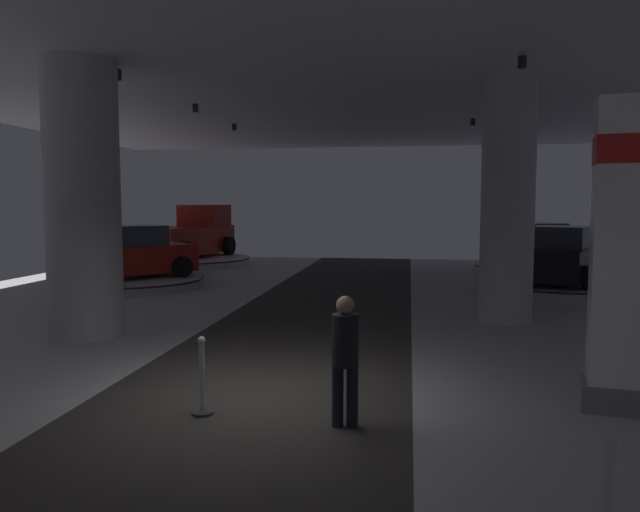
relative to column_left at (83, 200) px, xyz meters
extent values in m
cube|color=#B2B2B7|center=(4.35, -3.30, -2.77)|extent=(24.00, 44.00, 0.05)
cube|color=#383330|center=(4.35, -3.30, -2.75)|extent=(4.40, 44.00, 0.01)
cylinder|color=black|center=(0.52, 0.57, 2.57)|extent=(0.16, 0.16, 0.22)
cylinder|color=black|center=(0.61, 4.90, 2.57)|extent=(0.16, 0.16, 0.22)
cylinder|color=black|center=(0.49, 9.07, 2.57)|extent=(0.16, 0.16, 0.22)
cylinder|color=black|center=(8.52, 0.64, 2.57)|extent=(0.16, 0.16, 0.22)
cylinder|color=black|center=(8.57, 5.04, 2.57)|extent=(0.16, 0.16, 0.22)
cylinder|color=black|center=(8.46, 8.92, 2.57)|extent=(0.16, 0.16, 0.22)
cylinder|color=#ADADB2|center=(0.00, 0.00, 0.00)|extent=(1.46, 1.46, 5.50)
cylinder|color=#ADADB2|center=(8.67, 2.82, 0.00)|extent=(1.18, 1.18, 5.50)
cube|color=slate|center=(9.36, -3.19, -2.58)|extent=(1.36, 0.87, 0.35)
cube|color=white|center=(9.36, -3.19, -0.57)|extent=(1.19, 0.76, 3.66)
cylinder|color=#B7B7BC|center=(-2.58, 7.12, -2.61)|extent=(4.78, 4.78, 0.28)
cylinder|color=black|center=(-2.58, 7.12, -2.50)|extent=(4.88, 4.88, 0.05)
cube|color=maroon|center=(-2.58, 7.12, -1.86)|extent=(4.07, 4.38, 0.90)
cube|color=#2D3842|center=(-2.48, 7.24, -1.11)|extent=(2.41, 2.46, 0.70)
cylinder|color=black|center=(-2.72, 5.39, -2.13)|extent=(0.60, 0.66, 0.68)
cylinder|color=black|center=(-4.26, 6.66, -2.13)|extent=(0.60, 0.66, 0.68)
cylinder|color=black|center=(-0.90, 7.58, -2.13)|extent=(0.60, 0.66, 0.68)
cylinder|color=black|center=(-2.43, 8.86, -2.13)|extent=(0.60, 0.66, 0.68)
sphere|color=white|center=(-3.51, 5.22, -1.74)|extent=(0.18, 0.18, 0.18)
sphere|color=white|center=(-4.28, 5.86, -1.74)|extent=(0.18, 0.18, 0.18)
cylinder|color=#B7B7BC|center=(11.07, 7.96, -2.60)|extent=(4.67, 4.67, 0.31)
cylinder|color=black|center=(11.07, 7.96, -2.47)|extent=(4.76, 4.76, 0.05)
cube|color=black|center=(11.07, 7.96, -1.83)|extent=(3.39, 4.57, 0.90)
cube|color=#2D3842|center=(11.01, 7.83, -1.08)|extent=(2.21, 2.38, 0.70)
cylinder|color=black|center=(10.76, 9.68, -2.10)|extent=(0.48, 0.71, 0.68)
cylinder|color=black|center=(12.58, 8.85, -2.10)|extent=(0.48, 0.71, 0.68)
cylinder|color=black|center=(9.57, 7.08, -2.10)|extent=(0.48, 0.71, 0.68)
cylinder|color=black|center=(11.39, 6.25, -2.10)|extent=(0.48, 0.71, 0.68)
sphere|color=white|center=(11.48, 10.04, -1.72)|extent=(0.18, 0.18, 0.18)
sphere|color=white|center=(12.38, 9.63, -1.72)|extent=(0.18, 0.18, 0.18)
cylinder|color=silver|center=(-3.24, 13.92, -2.57)|extent=(5.57, 5.56, 0.36)
cylinder|color=black|center=(-3.24, 13.92, -2.42)|extent=(5.68, 5.68, 0.05)
cube|color=maroon|center=(-3.24, 13.92, -1.64)|extent=(3.07, 5.60, 1.20)
cube|color=maroon|center=(-2.91, 15.59, -0.59)|extent=(2.19, 2.03, 1.00)
cube|color=#28333D|center=(-3.01, 15.09, -0.59)|extent=(1.73, 0.41, 0.75)
cylinder|color=black|center=(-4.04, 15.97, -1.97)|extent=(0.43, 0.88, 0.84)
cylinder|color=black|center=(-1.73, 15.52, -1.97)|extent=(0.43, 0.88, 0.84)
cylinder|color=black|center=(-4.74, 12.32, -1.97)|extent=(0.43, 0.88, 0.84)
cylinder|color=black|center=(-2.43, 11.88, -1.97)|extent=(0.43, 0.88, 0.84)
cylinder|color=silver|center=(11.47, 13.76, -2.63)|extent=(4.55, 4.55, 0.24)
cylinder|color=black|center=(11.47, 13.76, -2.54)|extent=(4.64, 4.64, 0.05)
cube|color=maroon|center=(11.47, 13.76, -1.90)|extent=(2.98, 4.55, 0.90)
cube|color=#2D3842|center=(11.51, 13.62, -1.15)|extent=(2.06, 2.28, 0.70)
cylinder|color=black|center=(10.08, 14.82, -2.17)|extent=(0.42, 0.71, 0.68)
cylinder|color=black|center=(11.99, 15.43, -2.17)|extent=(0.42, 0.71, 0.68)
cylinder|color=black|center=(10.95, 12.10, -2.17)|extent=(0.42, 0.71, 0.68)
cylinder|color=black|center=(12.85, 12.70, -2.17)|extent=(0.42, 0.71, 0.68)
sphere|color=white|center=(10.37, 15.57, -1.79)|extent=(0.18, 0.18, 0.18)
sphere|color=white|center=(11.32, 15.87, -1.79)|extent=(0.18, 0.18, 0.18)
cylinder|color=black|center=(5.65, -4.30, -2.35)|extent=(0.14, 0.14, 0.80)
cylinder|color=black|center=(5.83, -4.28, -2.35)|extent=(0.14, 0.14, 0.80)
cylinder|color=black|center=(5.74, -4.29, -1.69)|extent=(0.32, 0.32, 0.62)
sphere|color=#99755B|center=(5.74, -4.29, -1.27)|extent=(0.22, 0.22, 0.22)
cylinder|color=#B2B2B7|center=(7.93, -6.89, -2.27)|extent=(0.07, 0.07, 0.96)
sphere|color=#B2B2B7|center=(7.93, -6.89, -1.79)|extent=(0.10, 0.10, 0.10)
cylinder|color=#333338|center=(3.90, -4.13, -2.73)|extent=(0.28, 0.28, 0.04)
cylinder|color=#B2B2B7|center=(3.90, -4.13, -2.27)|extent=(0.07, 0.07, 0.96)
sphere|color=#B2B2B7|center=(3.90, -4.13, -1.79)|extent=(0.10, 0.10, 0.10)
camera|label=1|loc=(6.48, -11.35, -0.08)|focal=34.01mm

